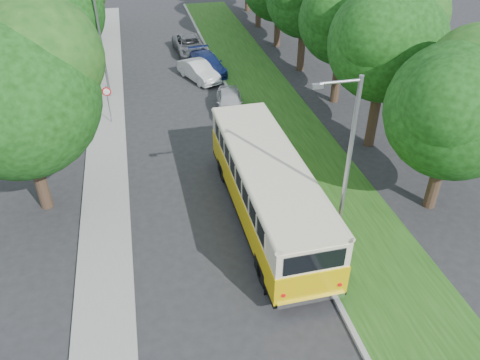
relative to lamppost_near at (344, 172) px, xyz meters
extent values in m
plane|color=#272729|center=(-4.21, 2.50, -4.37)|extent=(120.00, 120.00, 0.00)
cube|color=gray|center=(-0.61, 7.50, -4.29)|extent=(0.20, 70.00, 0.15)
cube|color=#1E4612|center=(1.74, 7.50, -4.30)|extent=(4.50, 70.00, 0.13)
cube|color=gray|center=(-9.01, 7.50, -4.31)|extent=(2.20, 70.00, 0.12)
cylinder|color=#332319|center=(5.95, 2.50, -2.70)|extent=(0.56, 0.56, 3.35)
sphere|color=black|center=(5.95, 2.50, 0.58)|extent=(5.85, 5.85, 5.85)
sphere|color=black|center=(6.97, 3.08, 1.75)|extent=(4.38, 4.38, 4.38)
sphere|color=black|center=(5.07, 1.77, 1.32)|extent=(4.09, 4.09, 4.09)
cylinder|color=#332319|center=(5.75, 8.50, -2.24)|extent=(0.56, 0.56, 4.26)
sphere|color=black|center=(5.75, 8.50, 1.54)|extent=(5.98, 5.98, 5.98)
sphere|color=black|center=(6.80, 9.10, 2.73)|extent=(4.49, 4.49, 4.49)
sphere|color=black|center=(4.86, 7.75, 2.29)|extent=(4.19, 4.19, 4.19)
cylinder|color=#332319|center=(6.08, 14.50, -2.39)|extent=(0.56, 0.56, 3.95)
sphere|color=black|center=(6.08, 14.50, 1.13)|extent=(5.61, 5.61, 5.61)
sphere|color=black|center=(5.24, 13.80, 1.83)|extent=(3.92, 3.92, 3.92)
cylinder|color=#332319|center=(5.69, 20.50, -2.44)|extent=(0.56, 0.56, 3.86)
cylinder|color=#332319|center=(5.59, 26.50, -2.58)|extent=(0.56, 0.56, 3.58)
cylinder|color=#332319|center=(5.46, 32.50, -2.53)|extent=(0.56, 0.56, 3.68)
cylinder|color=#332319|center=(-11.71, 6.50, -2.53)|extent=(0.56, 0.56, 3.68)
sphere|color=black|center=(-11.71, 6.50, 1.18)|extent=(6.80, 6.80, 6.80)
sphere|color=black|center=(-10.52, 7.18, 2.54)|extent=(5.10, 5.10, 5.10)
cylinder|color=#332319|center=(-11.71, 20.50, -2.53)|extent=(0.56, 0.56, 3.68)
sphere|color=black|center=(-11.71, 20.50, 1.18)|extent=(6.80, 6.80, 6.80)
sphere|color=black|center=(-12.73, 19.65, 2.03)|extent=(4.76, 4.76, 4.76)
cylinder|color=#332319|center=(-11.71, 32.50, -2.53)|extent=(0.56, 0.56, 3.68)
cylinder|color=gray|center=(0.09, 0.00, -0.37)|extent=(0.16, 0.16, 8.00)
cylinder|color=gray|center=(-0.61, 0.00, 3.48)|extent=(1.40, 0.10, 0.10)
cube|color=gray|center=(-1.36, 0.00, 3.41)|extent=(0.35, 0.16, 0.14)
cylinder|color=gray|center=(-8.81, 18.50, -0.62)|extent=(0.16, 0.16, 7.50)
cylinder|color=gray|center=(-8.71, 14.50, -3.12)|extent=(0.06, 0.06, 2.50)
cone|color=red|center=(-8.71, 14.46, -2.22)|extent=(0.56, 0.02, 0.56)
cone|color=white|center=(-8.71, 14.44, -2.22)|extent=(0.40, 0.02, 0.40)
imported|color=silver|center=(-1.21, 14.43, -3.66)|extent=(2.29, 4.35, 1.41)
imported|color=silver|center=(-2.32, 20.28, -3.68)|extent=(2.91, 4.44, 1.38)
imported|color=navy|center=(-1.43, 21.62, -3.66)|extent=(2.65, 5.09, 1.41)
imported|color=slate|center=(-2.19, 26.25, -3.67)|extent=(2.62, 5.16, 1.40)
camera|label=1|loc=(-6.74, -12.71, 9.16)|focal=35.00mm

